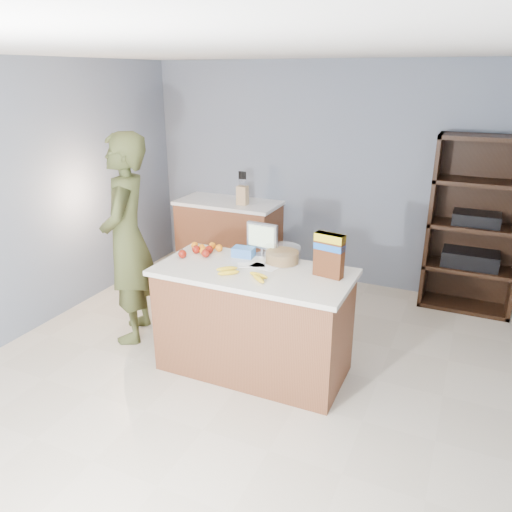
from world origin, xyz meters
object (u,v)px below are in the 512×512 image
at_px(shelving_unit, 475,228).
at_px(cereal_box, 329,252).
at_px(counter_peninsula, 253,325).
at_px(person, 127,240).
at_px(tv, 262,237).

distance_m(shelving_unit, cereal_box, 2.18).
xyz_separation_m(counter_peninsula, cereal_box, (0.57, 0.12, 0.68)).
bearing_deg(counter_peninsula, person, 176.63).
bearing_deg(shelving_unit, counter_peninsula, -127.11).
xyz_separation_m(counter_peninsula, tv, (-0.07, 0.34, 0.64)).
bearing_deg(cereal_box, counter_peninsula, -168.60).
height_order(tv, cereal_box, cereal_box).
distance_m(counter_peninsula, tv, 0.73).
xyz_separation_m(person, cereal_box, (1.85, 0.04, 0.15)).
distance_m(counter_peninsula, cereal_box, 0.90).
bearing_deg(shelving_unit, cereal_box, -116.83).
bearing_deg(tv, person, -167.76).
relative_size(counter_peninsula, person, 0.82).
distance_m(counter_peninsula, person, 1.39).
relative_size(person, tv, 6.74).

